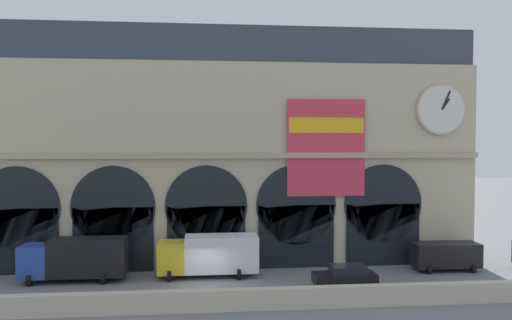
# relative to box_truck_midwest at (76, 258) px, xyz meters

# --- Properties ---
(ground_plane) EXTENTS (200.00, 200.00, 0.00)m
(ground_plane) POSITION_rel_box_truck_midwest_xyz_m (9.53, -2.63, -1.70)
(ground_plane) COLOR slate
(quay_parapet_wall) EXTENTS (90.00, 0.70, 1.29)m
(quay_parapet_wall) POSITION_rel_box_truck_midwest_xyz_m (9.53, -7.54, -1.06)
(quay_parapet_wall) COLOR beige
(quay_parapet_wall) RESTS_ON ground
(station_building) EXTENTS (44.88, 4.89, 19.64)m
(station_building) POSITION_rel_box_truck_midwest_xyz_m (9.57, 4.60, 7.84)
(station_building) COLOR #BCAD8C
(station_building) RESTS_ON ground
(box_truck_midwest) EXTENTS (7.50, 2.91, 3.12)m
(box_truck_midwest) POSITION_rel_box_truck_midwest_xyz_m (0.00, 0.00, 0.00)
(box_truck_midwest) COLOR #28479E
(box_truck_midwest) RESTS_ON ground
(box_truck_center) EXTENTS (7.50, 2.91, 3.12)m
(box_truck_center) POSITION_rel_box_truck_midwest_xyz_m (9.77, 0.24, 0.00)
(box_truck_center) COLOR gold
(box_truck_center) RESTS_ON ground
(car_mideast) EXTENTS (4.40, 2.22, 1.55)m
(car_mideast) POSITION_rel_box_truck_midwest_xyz_m (19.22, -3.50, -0.90)
(car_mideast) COLOR black
(car_mideast) RESTS_ON ground
(van_east) EXTENTS (5.20, 2.48, 2.20)m
(van_east) POSITION_rel_box_truck_midwest_xyz_m (28.40, 0.23, -0.45)
(van_east) COLOR black
(van_east) RESTS_ON ground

